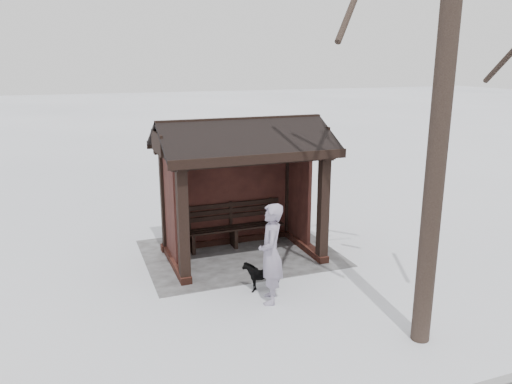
% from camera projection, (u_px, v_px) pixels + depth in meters
% --- Properties ---
extents(ground, '(120.00, 120.00, 0.00)m').
position_uv_depth(ground, '(243.00, 256.00, 11.13)').
color(ground, white).
rests_on(ground, ground).
extents(trampled_patch, '(4.20, 3.20, 0.02)m').
position_uv_depth(trampled_patch, '(240.00, 253.00, 11.31)').
color(trampled_patch, gray).
rests_on(trampled_patch, ground).
extents(bus_shelter, '(3.60, 2.40, 3.09)m').
position_uv_depth(bus_shelter, '(239.00, 160.00, 10.72)').
color(bus_shelter, '#3A1C15').
rests_on(bus_shelter, ground).
extents(pedestrian, '(0.65, 0.78, 1.84)m').
position_uv_depth(pedestrian, '(271.00, 254.00, 8.84)').
color(pedestrian, '#948AA2').
rests_on(pedestrian, ground).
extents(dog, '(0.68, 0.31, 0.57)m').
position_uv_depth(dog, '(261.00, 275.00, 9.48)').
color(dog, black).
rests_on(dog, ground).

